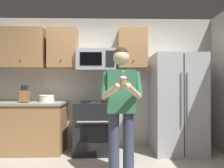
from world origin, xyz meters
The scene contains 10 objects.
wall_back centered at (0.00, 1.75, 1.30)m, with size 4.40×0.10×2.60m, color beige.
oven_range centered at (-0.15, 1.36, 0.46)m, with size 0.76×0.70×0.93m.
microwave centered at (-0.15, 1.48, 1.72)m, with size 0.74×0.41×0.40m.
refrigerator centered at (1.35, 1.32, 0.90)m, with size 0.90×0.75×1.80m.
cabinet_row_upper centered at (-0.72, 1.53, 1.95)m, with size 2.78×0.36×0.76m.
counter_left centered at (-1.45, 1.38, 0.46)m, with size 1.44×0.66×0.92m.
knife_block centered at (-1.46, 1.33, 1.04)m, with size 0.16×0.15×0.32m.
bowl_large_white centered at (-1.08, 1.43, 0.99)m, with size 0.28×0.28×0.13m.
person centered at (0.25, 0.36, 1.00)m, with size 0.60×0.48×1.76m.
cupcake centered at (0.25, 0.03, 1.29)m, with size 0.09×0.09×0.17m.
Camera 1 is at (0.06, -2.29, 1.23)m, focal length 31.43 mm.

